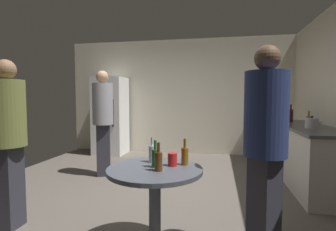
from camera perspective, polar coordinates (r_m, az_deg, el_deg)
The scene contains 16 objects.
ground_plane at distance 3.83m, azimuth -4.30°, elevation -17.00°, with size 5.20×5.20×0.10m, color #5B544C.
wall_back at distance 6.16m, azimuth 2.13°, elevation 4.18°, with size 5.32×0.06×2.70m, color silver.
refrigerator at distance 6.19m, azimuth -12.68°, elevation -0.08°, with size 0.70×0.68×1.80m.
kitchen_counter at distance 4.48m, azimuth 28.30°, elevation -7.73°, with size 0.64×2.21×0.90m.
kettle at distance 4.05m, azimuth 29.39°, elevation -1.50°, with size 0.24×0.17×0.18m.
wine_bottle_on_counter at distance 4.94m, azimuth 25.63°, elevation 0.03°, with size 0.08×0.08×0.31m.
beer_bottle_on_counter at distance 4.27m, azimuth 28.80°, elevation -1.07°, with size 0.06×0.06×0.23m.
foreground_table at distance 2.21m, azimuth -2.96°, elevation -14.18°, with size 0.80×0.80×0.73m.
beer_bottle_amber at distance 2.26m, azimuth 3.76°, elevation -8.85°, with size 0.06×0.06×0.23m.
beer_bottle_brown at distance 2.07m, azimuth -2.11°, elevation -10.00°, with size 0.06×0.06×0.23m.
beer_bottle_green at distance 2.18m, azimuth -2.84°, elevation -9.30°, with size 0.06×0.06×0.23m.
beer_bottle_clear at distance 2.35m, azimuth -3.54°, elevation -8.34°, with size 0.06×0.06×0.23m.
plastic_cup_red at distance 2.23m, azimuth 0.99°, elevation -9.75°, with size 0.08×0.08×0.11m, color red.
person_in_gray_shirt at distance 4.44m, azimuth -14.29°, elevation 0.23°, with size 0.44×0.44×1.77m.
person_in_navy_shirt at distance 2.19m, azimuth 20.86°, elevation -4.27°, with size 0.48×0.48×1.73m.
person_in_olive_shirt at distance 3.01m, azimuth -32.06°, elevation -2.87°, with size 0.35×0.35×1.70m.
Camera 1 is at (0.95, -3.45, 1.32)m, focal length 27.39 mm.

